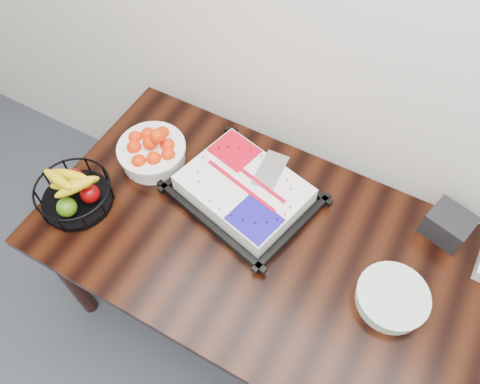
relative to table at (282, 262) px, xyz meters
The scene contains 6 objects.
table is the anchor object (origin of this frame).
cake_tray 0.30m from the table, 150.84° to the left, with size 0.58×0.50×0.10m.
tangerine_bowl 0.67m from the table, 169.78° to the left, with size 0.27×0.27×0.17m.
fruit_basket 0.81m from the table, 166.21° to the right, with size 0.28×0.28×0.15m.
plate_stack 0.41m from the table, ahead, with size 0.24×0.24×0.06m.
napkin_box 0.61m from the table, 36.47° to the left, with size 0.15×0.13×0.11m, color black.
Camera 1 is at (0.23, 1.27, 2.25)m, focal length 35.00 mm.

